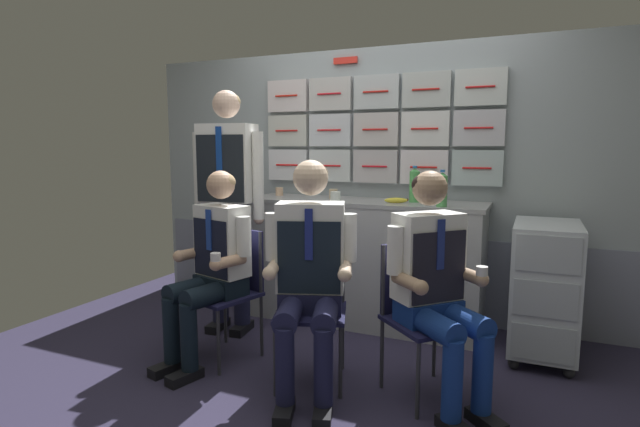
{
  "coord_description": "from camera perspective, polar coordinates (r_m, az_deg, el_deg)",
  "views": [
    {
      "loc": [
        1.18,
        -2.5,
        1.37
      ],
      "look_at": [
        -0.04,
        0.3,
        0.96
      ],
      "focal_mm": 27.72,
      "sensor_mm": 36.0,
      "label": 1
    }
  ],
  "objects": [
    {
      "name": "folding_chair_left",
      "position": [
        3.32,
        -10.08,
        -7.44
      ],
      "size": [
        0.49,
        0.49,
        0.83
      ],
      "color": "#2D2D33",
      "rests_on": "ground"
    },
    {
      "name": "ground",
      "position": [
        3.09,
        -1.61,
        -19.01
      ],
      "size": [
        4.8,
        4.8,
        0.04
      ],
      "primitive_type": "cube",
      "color": "#2A263D"
    },
    {
      "name": "crew_member_by_counter",
      "position": [
        2.68,
        13.32,
        -7.35
      ],
      "size": [
        0.65,
        0.64,
        1.25
      ],
      "color": "black",
      "rests_on": "ground"
    },
    {
      "name": "snack_banana",
      "position": [
        3.64,
        8.79,
        1.51
      ],
      "size": [
        0.17,
        0.1,
        0.04
      ],
      "color": "yellow",
      "rests_on": "galley_counter"
    },
    {
      "name": "coffee_cup_white",
      "position": [
        3.69,
        1.79,
        2.0
      ],
      "size": [
        0.08,
        0.08,
        0.08
      ],
      "color": "white",
      "rests_on": "galley_counter"
    },
    {
      "name": "galley_bulkhead",
      "position": [
        4.05,
        6.64,
        3.76
      ],
      "size": [
        4.2,
        0.14,
        2.15
      ],
      "color": "#939DA3",
      "rests_on": "ground"
    },
    {
      "name": "water_bottle_short",
      "position": [
        3.47,
        13.91,
        2.72
      ],
      "size": [
        0.07,
        0.07,
        0.25
      ],
      "color": "#4FA153",
      "rests_on": "galley_counter"
    },
    {
      "name": "paper_cup_blue",
      "position": [
        3.92,
        1.55,
        2.32
      ],
      "size": [
        0.07,
        0.07,
        0.07
      ],
      "color": "tan",
      "rests_on": "galley_counter"
    },
    {
      "name": "folding_chair_by_counter",
      "position": [
        2.86,
        11.28,
        -9.99
      ],
      "size": [
        0.57,
        0.57,
        0.83
      ],
      "color": "#2D2D33",
      "rests_on": "ground"
    },
    {
      "name": "crew_member_standing",
      "position": [
        3.65,
        -10.56,
        2.92
      ],
      "size": [
        0.55,
        0.3,
        1.77
      ],
      "color": "black",
      "rests_on": "ground"
    },
    {
      "name": "crew_member_right",
      "position": [
        2.76,
        -1.22,
        -5.93
      ],
      "size": [
        0.56,
        0.71,
        1.3
      ],
      "color": "black",
      "rests_on": "ground"
    },
    {
      "name": "crew_member_left",
      "position": [
        3.18,
        -12.34,
        -5.24
      ],
      "size": [
        0.5,
        0.65,
        1.22
      ],
      "color": "black",
      "rests_on": "ground"
    },
    {
      "name": "folding_chair_right",
      "position": [
        2.97,
        -0.92,
        -9.15
      ],
      "size": [
        0.51,
        0.51,
        0.83
      ],
      "color": "#2D2D33",
      "rests_on": "ground"
    },
    {
      "name": "galley_counter",
      "position": [
        3.89,
        4.83,
        -5.52
      ],
      "size": [
        1.86,
        0.53,
        0.96
      ],
      "color": "#A0A2A4",
      "rests_on": "ground"
    },
    {
      "name": "paper_cup_tan",
      "position": [
        4.17,
        -4.71,
        2.58
      ],
      "size": [
        0.06,
        0.06,
        0.07
      ],
      "color": "tan",
      "rests_on": "galley_counter"
    },
    {
      "name": "service_trolley",
      "position": [
        3.54,
        24.49,
        -7.64
      ],
      "size": [
        0.4,
        0.65,
        0.89
      ],
      "color": "black",
      "rests_on": "ground"
    },
    {
      "name": "sparkling_bottle_green",
      "position": [
        3.72,
        10.85,
        3.25
      ],
      "size": [
        0.07,
        0.07,
        0.27
      ],
      "color": "#4BA351",
      "rests_on": "galley_counter"
    }
  ]
}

